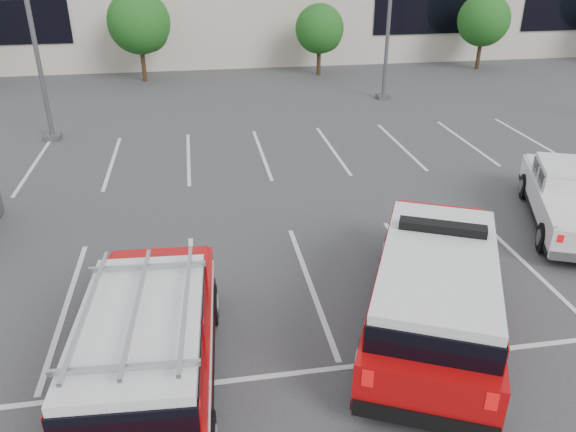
{
  "coord_description": "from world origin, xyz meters",
  "views": [
    {
      "loc": [
        -2.31,
        -10.67,
        7.13
      ],
      "look_at": [
        -0.27,
        1.52,
        1.05
      ],
      "focal_mm": 35.0,
      "sensor_mm": 36.0,
      "label": 1
    }
  ],
  "objects_px": {
    "tree_right": "(485,22)",
    "white_pickup": "(568,203)",
    "tree_mid_left": "(141,24)",
    "fire_chief_suv": "(434,293)",
    "tree_mid_right": "(321,30)",
    "light_pole_left": "(27,1)",
    "ladder_suv": "(149,351)"
  },
  "relations": [
    {
      "from": "ladder_suv",
      "to": "fire_chief_suv",
      "type": "bearing_deg",
      "value": 11.62
    },
    {
      "from": "tree_mid_left",
      "to": "tree_right",
      "type": "relative_size",
      "value": 1.1
    },
    {
      "from": "fire_chief_suv",
      "to": "ladder_suv",
      "type": "xyz_separation_m",
      "value": [
        -5.46,
        -0.79,
        -0.04
      ]
    },
    {
      "from": "tree_mid_left",
      "to": "light_pole_left",
      "type": "height_order",
      "value": "light_pole_left"
    },
    {
      "from": "light_pole_left",
      "to": "ladder_suv",
      "type": "xyz_separation_m",
      "value": [
        4.6,
        -14.84,
        -4.33
      ]
    },
    {
      "from": "tree_right",
      "to": "tree_mid_left",
      "type": "bearing_deg",
      "value": 180.0
    },
    {
      "from": "fire_chief_suv",
      "to": "tree_right",
      "type": "bearing_deg",
      "value": 86.57
    },
    {
      "from": "tree_mid_left",
      "to": "fire_chief_suv",
      "type": "xyz_separation_m",
      "value": [
        6.97,
        -24.1,
        -2.15
      ]
    },
    {
      "from": "tree_mid_right",
      "to": "fire_chief_suv",
      "type": "distance_m",
      "value": 24.34
    },
    {
      "from": "tree_right",
      "to": "fire_chief_suv",
      "type": "bearing_deg",
      "value": -118.41
    },
    {
      "from": "tree_mid_left",
      "to": "fire_chief_suv",
      "type": "height_order",
      "value": "tree_mid_left"
    },
    {
      "from": "tree_mid_left",
      "to": "tree_right",
      "type": "bearing_deg",
      "value": -0.0
    },
    {
      "from": "light_pole_left",
      "to": "fire_chief_suv",
      "type": "height_order",
      "value": "light_pole_left"
    },
    {
      "from": "tree_mid_right",
      "to": "fire_chief_suv",
      "type": "xyz_separation_m",
      "value": [
        -3.03,
        -24.1,
        -1.61
      ]
    },
    {
      "from": "white_pickup",
      "to": "tree_mid_right",
      "type": "bearing_deg",
      "value": 120.03
    },
    {
      "from": "tree_mid_left",
      "to": "fire_chief_suv",
      "type": "distance_m",
      "value": 25.17
    },
    {
      "from": "fire_chief_suv",
      "to": "white_pickup",
      "type": "height_order",
      "value": "fire_chief_suv"
    },
    {
      "from": "white_pickup",
      "to": "ladder_suv",
      "type": "xyz_separation_m",
      "value": [
        -11.0,
        -4.67,
        0.21
      ]
    },
    {
      "from": "tree_mid_right",
      "to": "light_pole_left",
      "type": "distance_m",
      "value": 16.72
    },
    {
      "from": "tree_mid_left",
      "to": "light_pole_left",
      "type": "distance_m",
      "value": 10.73
    },
    {
      "from": "tree_mid_right",
      "to": "white_pickup",
      "type": "bearing_deg",
      "value": -82.93
    },
    {
      "from": "tree_mid_left",
      "to": "tree_right",
      "type": "xyz_separation_m",
      "value": [
        20.0,
        -0.0,
        -0.27
      ]
    },
    {
      "from": "tree_mid_right",
      "to": "light_pole_left",
      "type": "xyz_separation_m",
      "value": [
        -13.09,
        -10.05,
        2.68
      ]
    },
    {
      "from": "tree_right",
      "to": "white_pickup",
      "type": "relative_size",
      "value": 0.79
    },
    {
      "from": "tree_right",
      "to": "tree_mid_right",
      "type": "bearing_deg",
      "value": -180.0
    },
    {
      "from": "tree_mid_left",
      "to": "white_pickup",
      "type": "bearing_deg",
      "value": -58.26
    },
    {
      "from": "tree_right",
      "to": "white_pickup",
      "type": "height_order",
      "value": "tree_right"
    },
    {
      "from": "tree_mid_left",
      "to": "fire_chief_suv",
      "type": "relative_size",
      "value": 0.74
    },
    {
      "from": "tree_right",
      "to": "light_pole_left",
      "type": "relative_size",
      "value": 0.43
    },
    {
      "from": "light_pole_left",
      "to": "fire_chief_suv",
      "type": "relative_size",
      "value": 1.55
    },
    {
      "from": "tree_mid_left",
      "to": "tree_mid_right",
      "type": "xyz_separation_m",
      "value": [
        10.0,
        -0.0,
        -0.54
      ]
    },
    {
      "from": "fire_chief_suv",
      "to": "white_pickup",
      "type": "xyz_separation_m",
      "value": [
        5.54,
        3.88,
        -0.25
      ]
    }
  ]
}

